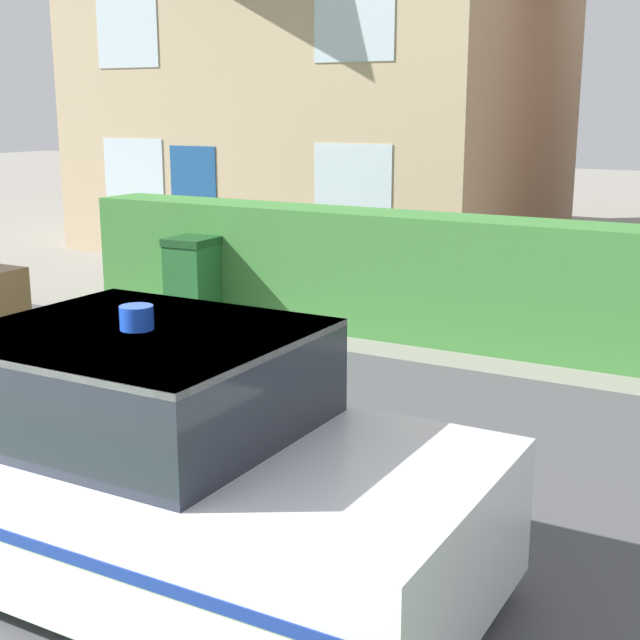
# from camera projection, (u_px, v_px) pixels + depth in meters

# --- Properties ---
(road_strip) EXTENTS (28.00, 6.09, 0.01)m
(road_strip) POSITION_uv_depth(u_px,v_px,m) (270.00, 452.00, 7.36)
(road_strip) COLOR #4C4C51
(road_strip) RESTS_ON ground
(garden_hedge) EXTENTS (11.03, 0.83, 1.52)m
(garden_hedge) POSITION_uv_depth(u_px,v_px,m) (476.00, 283.00, 10.52)
(garden_hedge) COLOR #3D7F38
(garden_hedge) RESTS_ON ground
(police_car) EXTENTS (4.49, 1.87, 1.68)m
(police_car) POSITION_uv_depth(u_px,v_px,m) (128.00, 462.00, 5.35)
(police_car) COLOR black
(police_car) RESTS_ON road_strip
(house_left) EXTENTS (8.78, 7.09, 7.92)m
(house_left) POSITION_uv_depth(u_px,v_px,m) (330.00, 41.00, 17.73)
(house_left) COLOR tan
(house_left) RESTS_ON ground
(wheelie_bin) EXTENTS (0.61, 0.67, 1.13)m
(wheelie_bin) POSITION_uv_depth(u_px,v_px,m) (193.00, 279.00, 11.72)
(wheelie_bin) COLOR #23662D
(wheelie_bin) RESTS_ON ground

